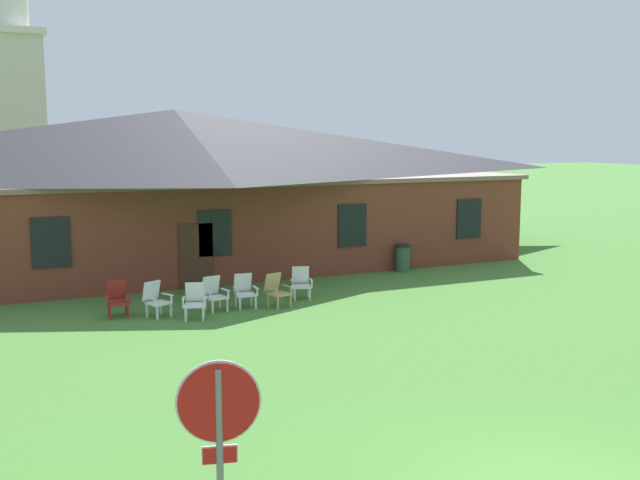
{
  "coord_description": "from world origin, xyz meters",
  "views": [
    {
      "loc": [
        -6.72,
        -6.91,
        4.83
      ],
      "look_at": [
        0.8,
        9.31,
        2.3
      ],
      "focal_mm": 40.8,
      "sensor_mm": 36.0,
      "label": 1
    }
  ],
  "objects_px": {
    "trash_bin": "(403,258)",
    "lawn_chair_far_side": "(277,289)",
    "stop_sign": "(220,443)",
    "lawn_chair_left_end": "(195,300)",
    "lawn_chair_by_porch": "(117,298)",
    "lawn_chair_right_end": "(244,290)",
    "lawn_chair_near_door": "(156,298)",
    "lawn_chair_middle": "(214,293)",
    "lawn_chair_under_eave": "(301,282)"
  },
  "relations": [
    {
      "from": "trash_bin",
      "to": "lawn_chair_far_side",
      "type": "bearing_deg",
      "value": -152.54
    },
    {
      "from": "stop_sign",
      "to": "lawn_chair_left_end",
      "type": "xyz_separation_m",
      "value": [
        3.11,
        12.44,
        -1.48
      ]
    },
    {
      "from": "stop_sign",
      "to": "lawn_chair_by_porch",
      "type": "bearing_deg",
      "value": 84.7
    },
    {
      "from": "lawn_chair_left_end",
      "to": "lawn_chair_far_side",
      "type": "height_order",
      "value": "same"
    },
    {
      "from": "lawn_chair_right_end",
      "to": "lawn_chair_far_side",
      "type": "xyz_separation_m",
      "value": [
        0.86,
        -0.32,
        0.0
      ]
    },
    {
      "from": "lawn_chair_near_door",
      "to": "lawn_chair_left_end",
      "type": "bearing_deg",
      "value": -35.86
    },
    {
      "from": "lawn_chair_near_door",
      "to": "lawn_chair_middle",
      "type": "relative_size",
      "value": 1.0
    },
    {
      "from": "trash_bin",
      "to": "lawn_chair_right_end",
      "type": "bearing_deg",
      "value": -157.7
    },
    {
      "from": "lawn_chair_by_porch",
      "to": "lawn_chair_middle",
      "type": "distance_m",
      "value": 2.61
    },
    {
      "from": "stop_sign",
      "to": "lawn_chair_near_door",
      "type": "height_order",
      "value": "stop_sign"
    },
    {
      "from": "lawn_chair_by_porch",
      "to": "trash_bin",
      "type": "bearing_deg",
      "value": 13.16
    },
    {
      "from": "lawn_chair_near_door",
      "to": "lawn_chair_right_end",
      "type": "bearing_deg",
      "value": 0.61
    },
    {
      "from": "lawn_chair_near_door",
      "to": "trash_bin",
      "type": "distance_m",
      "value": 10.02
    },
    {
      "from": "lawn_chair_by_porch",
      "to": "lawn_chair_under_eave",
      "type": "height_order",
      "value": "same"
    },
    {
      "from": "stop_sign",
      "to": "lawn_chair_left_end",
      "type": "relative_size",
      "value": 2.91
    },
    {
      "from": "stop_sign",
      "to": "lawn_chair_left_end",
      "type": "bearing_deg",
      "value": 75.98
    },
    {
      "from": "lawn_chair_by_porch",
      "to": "lawn_chair_left_end",
      "type": "xyz_separation_m",
      "value": [
        1.85,
        -1.11,
        0.0
      ]
    },
    {
      "from": "lawn_chair_left_end",
      "to": "lawn_chair_right_end",
      "type": "xyz_separation_m",
      "value": [
        1.64,
        0.68,
        0.0
      ]
    },
    {
      "from": "lawn_chair_middle",
      "to": "trash_bin",
      "type": "relative_size",
      "value": 0.98
    },
    {
      "from": "lawn_chair_far_side",
      "to": "trash_bin",
      "type": "relative_size",
      "value": 0.98
    },
    {
      "from": "lawn_chair_right_end",
      "to": "lawn_chair_far_side",
      "type": "relative_size",
      "value": 1.0
    },
    {
      "from": "trash_bin",
      "to": "lawn_chair_near_door",
      "type": "bearing_deg",
      "value": -163.09
    },
    {
      "from": "lawn_chair_middle",
      "to": "lawn_chair_under_eave",
      "type": "xyz_separation_m",
      "value": [
        2.84,
        0.39,
        0.0
      ]
    },
    {
      "from": "lawn_chair_right_end",
      "to": "trash_bin",
      "type": "distance_m",
      "value": 7.61
    },
    {
      "from": "lawn_chair_left_end",
      "to": "lawn_chair_under_eave",
      "type": "bearing_deg",
      "value": 16.48
    },
    {
      "from": "lawn_chair_far_side",
      "to": "lawn_chair_by_porch",
      "type": "bearing_deg",
      "value": 170.23
    },
    {
      "from": "lawn_chair_left_end",
      "to": "lawn_chair_far_side",
      "type": "relative_size",
      "value": 1.0
    },
    {
      "from": "lawn_chair_middle",
      "to": "lawn_chair_under_eave",
      "type": "distance_m",
      "value": 2.87
    },
    {
      "from": "lawn_chair_under_eave",
      "to": "trash_bin",
      "type": "distance_m",
      "value": 5.69
    },
    {
      "from": "trash_bin",
      "to": "lawn_chair_under_eave",
      "type": "bearing_deg",
      "value": -153.81
    },
    {
      "from": "stop_sign",
      "to": "lawn_chair_far_side",
      "type": "relative_size",
      "value": 2.91
    },
    {
      "from": "lawn_chair_by_porch",
      "to": "lawn_chair_under_eave",
      "type": "bearing_deg",
      "value": -0.54
    },
    {
      "from": "lawn_chair_middle",
      "to": "lawn_chair_right_end",
      "type": "bearing_deg",
      "value": 1.26
    },
    {
      "from": "lawn_chair_near_door",
      "to": "lawn_chair_right_end",
      "type": "height_order",
      "value": "same"
    },
    {
      "from": "lawn_chair_near_door",
      "to": "trash_bin",
      "type": "bearing_deg",
      "value": 16.91
    },
    {
      "from": "lawn_chair_by_porch",
      "to": "lawn_chair_middle",
      "type": "relative_size",
      "value": 1.0
    },
    {
      "from": "lawn_chair_far_side",
      "to": "lawn_chair_under_eave",
      "type": "xyz_separation_m",
      "value": [
        1.07,
        0.7,
        0.0
      ]
    },
    {
      "from": "lawn_chair_near_door",
      "to": "lawn_chair_left_end",
      "type": "xyz_separation_m",
      "value": [
        0.91,
        -0.66,
        0.0
      ]
    },
    {
      "from": "stop_sign",
      "to": "lawn_chair_middle",
      "type": "xyz_separation_m",
      "value": [
        3.83,
        13.11,
        -1.48
      ]
    },
    {
      "from": "lawn_chair_middle",
      "to": "trash_bin",
      "type": "xyz_separation_m",
      "value": [
        7.95,
        2.91,
        -0.0
      ]
    },
    {
      "from": "lawn_chair_far_side",
      "to": "lawn_chair_under_eave",
      "type": "bearing_deg",
      "value": 33.12
    },
    {
      "from": "lawn_chair_right_end",
      "to": "lawn_chair_by_porch",
      "type": "bearing_deg",
      "value": 173.06
    },
    {
      "from": "stop_sign",
      "to": "lawn_chair_far_side",
      "type": "height_order",
      "value": "stop_sign"
    },
    {
      "from": "lawn_chair_by_porch",
      "to": "lawn_chair_left_end",
      "type": "height_order",
      "value": "same"
    },
    {
      "from": "lawn_chair_by_porch",
      "to": "lawn_chair_under_eave",
      "type": "relative_size",
      "value": 1.0
    },
    {
      "from": "lawn_chair_near_door",
      "to": "lawn_chair_middle",
      "type": "distance_m",
      "value": 1.63
    },
    {
      "from": "lawn_chair_near_door",
      "to": "trash_bin",
      "type": "height_order",
      "value": "trash_bin"
    },
    {
      "from": "stop_sign",
      "to": "lawn_chair_by_porch",
      "type": "distance_m",
      "value": 13.69
    },
    {
      "from": "lawn_chair_left_end",
      "to": "lawn_chair_right_end",
      "type": "relative_size",
      "value": 1.0
    },
    {
      "from": "lawn_chair_far_side",
      "to": "lawn_chair_left_end",
      "type": "bearing_deg",
      "value": -171.85
    }
  ]
}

